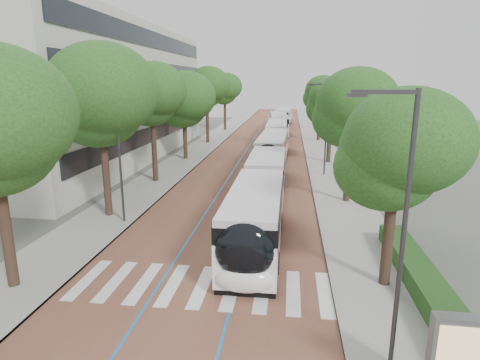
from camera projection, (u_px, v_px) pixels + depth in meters
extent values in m
plane|color=#51544C|center=(192.00, 299.00, 15.68)|extent=(160.00, 160.00, 0.00)
cube|color=brown|center=(262.00, 144.00, 54.21)|extent=(11.00, 140.00, 0.02)
cube|color=gray|center=(208.00, 143.00, 55.10)|extent=(4.00, 140.00, 0.12)
cube|color=gray|center=(318.00, 145.00, 53.31)|extent=(4.00, 140.00, 0.12)
cube|color=gray|center=(221.00, 143.00, 54.87)|extent=(0.20, 140.00, 0.14)
cube|color=gray|center=(304.00, 144.00, 53.54)|extent=(0.20, 140.00, 0.14)
cube|color=silver|center=(88.00, 279.00, 17.21)|extent=(0.55, 3.60, 0.01)
cube|color=silver|center=(116.00, 281.00, 17.06)|extent=(0.55, 3.60, 0.01)
cube|color=silver|center=(144.00, 282.00, 16.91)|extent=(0.55, 3.60, 0.01)
cube|color=silver|center=(173.00, 284.00, 16.76)|extent=(0.55, 3.60, 0.01)
cube|color=silver|center=(202.00, 286.00, 16.61)|extent=(0.55, 3.60, 0.01)
cube|color=silver|center=(232.00, 288.00, 16.46)|extent=(0.55, 3.60, 0.01)
cube|color=silver|center=(262.00, 290.00, 16.32)|extent=(0.55, 3.60, 0.01)
cube|color=silver|center=(293.00, 292.00, 16.17)|extent=(0.55, 3.60, 0.01)
cube|color=silver|center=(325.00, 294.00, 16.02)|extent=(0.55, 3.60, 0.01)
cube|color=#2268AA|center=(251.00, 144.00, 54.40)|extent=(0.12, 126.00, 0.01)
cube|color=#2268AA|center=(274.00, 144.00, 54.02)|extent=(0.12, 126.00, 0.01)
cube|color=#B9B7AB|center=(75.00, 93.00, 43.30)|extent=(18.00, 40.00, 14.00)
cube|color=black|center=(158.00, 132.00, 43.18)|extent=(0.12, 38.00, 1.60)
cube|color=black|center=(157.00, 101.00, 42.41)|extent=(0.12, 38.00, 1.60)
cube|color=black|center=(155.00, 70.00, 41.64)|extent=(0.12, 38.00, 1.60)
cube|color=black|center=(154.00, 40.00, 40.92)|extent=(0.12, 38.00, 1.60)
cube|color=#174116|center=(437.00, 302.00, 14.47)|extent=(1.20, 14.00, 0.80)
cylinder|color=#333335|center=(403.00, 237.00, 10.99)|extent=(0.14, 0.14, 8.00)
cube|color=#333335|center=(386.00, 92.00, 10.15)|extent=(1.70, 0.12, 0.12)
cube|color=#333335|center=(357.00, 95.00, 10.25)|extent=(0.50, 0.20, 0.10)
cylinder|color=#333335|center=(326.00, 130.00, 35.08)|extent=(0.14, 0.14, 8.00)
cube|color=#333335|center=(319.00, 84.00, 34.24)|extent=(1.70, 0.12, 0.12)
cube|color=#333335|center=(311.00, 85.00, 34.34)|extent=(0.50, 0.20, 0.10)
cylinder|color=#333335|center=(120.00, 155.00, 23.13)|extent=(0.14, 0.14, 8.00)
cylinder|color=black|center=(7.00, 234.00, 16.02)|extent=(0.44, 0.44, 4.65)
cylinder|color=black|center=(106.00, 177.00, 24.63)|extent=(0.44, 0.44, 5.11)
ellipsoid|color=#1C4315|center=(100.00, 100.00, 23.52)|extent=(6.45, 6.45, 5.48)
cylinder|color=black|center=(154.00, 153.00, 33.32)|extent=(0.44, 0.44, 4.99)
ellipsoid|color=#1C4315|center=(152.00, 97.00, 32.23)|extent=(5.22, 5.22, 4.43)
cylinder|color=black|center=(185.00, 140.00, 43.03)|extent=(0.44, 0.44, 4.35)
ellipsoid|color=#1C4315|center=(184.00, 102.00, 42.08)|extent=(6.24, 6.24, 5.30)
cylinder|color=black|center=(208.00, 124.00, 54.49)|extent=(0.44, 0.44, 5.15)
ellipsoid|color=#1C4315|center=(207.00, 89.00, 53.37)|extent=(5.59, 5.59, 4.75)
cylinder|color=black|center=(225.00, 116.00, 68.98)|extent=(0.44, 0.44, 4.82)
ellipsoid|color=#1C4315|center=(225.00, 90.00, 67.93)|extent=(5.40, 5.40, 4.59)
cylinder|color=black|center=(388.00, 242.00, 16.22)|extent=(0.44, 0.44, 3.92)
ellipsoid|color=#1C4315|center=(396.00, 155.00, 15.37)|extent=(4.78, 4.78, 4.06)
cylinder|color=black|center=(348.00, 171.00, 27.71)|extent=(0.44, 0.44, 4.49)
ellipsoid|color=#1C4315|center=(352.00, 111.00, 26.73)|extent=(5.43, 5.43, 4.62)
cylinder|color=black|center=(329.00, 142.00, 41.22)|extent=(0.44, 0.44, 4.29)
ellipsoid|color=#1C4315|center=(331.00, 104.00, 40.29)|extent=(5.20, 5.20, 4.42)
cylinder|color=black|center=(319.00, 125.00, 56.60)|extent=(0.44, 0.44, 4.57)
ellipsoid|color=#1C4315|center=(320.00, 95.00, 55.61)|extent=(4.88, 4.88, 4.15)
cylinder|color=black|center=(263.00, 190.00, 24.62)|extent=(2.30, 0.91, 2.30)
cube|color=white|center=(255.00, 227.00, 19.80)|extent=(2.52, 9.37, 1.82)
cube|color=black|center=(255.00, 205.00, 19.53)|extent=(2.56, 9.18, 0.97)
cube|color=silver|center=(255.00, 193.00, 19.37)|extent=(2.47, 9.18, 0.31)
cube|color=black|center=(255.00, 248.00, 20.06)|extent=(2.47, 8.99, 0.35)
cube|color=white|center=(267.00, 181.00, 28.90)|extent=(2.52, 7.75, 1.82)
cube|color=black|center=(267.00, 166.00, 28.63)|extent=(2.56, 7.59, 0.97)
cube|color=silver|center=(267.00, 157.00, 28.48)|extent=(2.47, 7.59, 0.31)
cube|color=black|center=(266.00, 196.00, 29.16)|extent=(2.47, 7.44, 0.35)
ellipsoid|color=black|center=(245.00, 251.00, 15.26)|extent=(2.35, 1.11, 2.28)
ellipsoid|color=white|center=(244.00, 279.00, 15.49)|extent=(2.35, 1.01, 1.14)
cylinder|color=black|center=(225.00, 260.00, 17.93)|extent=(0.30, 1.00, 1.00)
cylinder|color=black|center=(276.00, 263.00, 17.65)|extent=(0.30, 1.00, 1.00)
cylinder|color=black|center=(253.00, 185.00, 30.83)|extent=(0.30, 1.00, 1.00)
cylinder|color=black|center=(283.00, 186.00, 30.56)|extent=(0.30, 1.00, 1.00)
cylinder|color=black|center=(240.00, 220.00, 23.09)|extent=(0.30, 1.00, 1.00)
cylinder|color=black|center=(279.00, 222.00, 22.81)|extent=(0.30, 1.00, 1.00)
cube|color=white|center=(273.00, 154.00, 39.73)|extent=(2.90, 12.08, 1.82)
cube|color=black|center=(273.00, 143.00, 39.45)|extent=(2.93, 11.84, 0.97)
cube|color=silver|center=(273.00, 136.00, 39.30)|extent=(2.84, 11.83, 0.31)
cube|color=black|center=(273.00, 165.00, 39.99)|extent=(2.83, 11.59, 0.35)
ellipsoid|color=black|center=(268.00, 157.00, 33.94)|extent=(2.39, 1.18, 2.28)
ellipsoid|color=white|center=(267.00, 171.00, 34.16)|extent=(2.38, 1.08, 1.14)
cylinder|color=black|center=(257.00, 169.00, 36.63)|extent=(0.33, 1.01, 1.00)
cylinder|color=black|center=(282.00, 170.00, 36.29)|extent=(0.33, 1.01, 1.00)
cylinder|color=black|center=(265.00, 154.00, 43.72)|extent=(0.33, 1.01, 1.00)
cylinder|color=black|center=(286.00, 155.00, 43.38)|extent=(0.33, 1.01, 1.00)
cube|color=white|center=(277.00, 137.00, 51.65)|extent=(2.62, 12.03, 1.82)
cube|color=black|center=(277.00, 128.00, 51.38)|extent=(2.66, 11.79, 0.97)
cube|color=silver|center=(277.00, 123.00, 51.23)|extent=(2.57, 11.78, 0.31)
cube|color=black|center=(277.00, 145.00, 51.91)|extent=(2.57, 11.54, 0.35)
ellipsoid|color=black|center=(276.00, 138.00, 45.83)|extent=(2.36, 1.12, 2.28)
ellipsoid|color=white|center=(275.00, 147.00, 46.06)|extent=(2.36, 1.02, 1.14)
cylinder|color=black|center=(267.00, 147.00, 48.49)|extent=(0.31, 1.00, 1.00)
cylinder|color=black|center=(285.00, 148.00, 48.24)|extent=(0.31, 1.00, 1.00)
cylinder|color=black|center=(269.00, 139.00, 55.63)|extent=(0.31, 1.00, 1.00)
cylinder|color=black|center=(285.00, 139.00, 55.38)|extent=(0.31, 1.00, 1.00)
cube|color=white|center=(279.00, 126.00, 64.33)|extent=(3.29, 12.14, 1.82)
cube|color=black|center=(279.00, 119.00, 64.06)|extent=(3.31, 11.90, 0.97)
cube|color=silver|center=(279.00, 115.00, 63.90)|extent=(3.22, 11.90, 0.31)
cube|color=black|center=(279.00, 133.00, 64.59)|extent=(3.21, 11.66, 0.35)
ellipsoid|color=black|center=(280.00, 125.00, 58.48)|extent=(2.42, 1.25, 2.28)
ellipsoid|color=white|center=(280.00, 133.00, 58.71)|extent=(2.41, 1.15, 1.14)
cylinder|color=black|center=(272.00, 134.00, 61.09)|extent=(0.37, 1.02, 1.00)
cylinder|color=black|center=(287.00, 134.00, 60.96)|extent=(0.37, 1.02, 1.00)
cylinder|color=black|center=(271.00, 128.00, 68.26)|extent=(0.37, 1.02, 1.00)
cylinder|color=black|center=(285.00, 128.00, 68.13)|extent=(0.37, 1.02, 1.00)
cube|color=white|center=(284.00, 119.00, 76.98)|extent=(3.24, 12.13, 1.82)
cube|color=black|center=(284.00, 113.00, 76.71)|extent=(3.26, 11.89, 0.97)
cube|color=silver|center=(284.00, 109.00, 76.55)|extent=(3.17, 11.89, 0.31)
cube|color=black|center=(283.00, 124.00, 77.24)|extent=(3.16, 11.65, 0.35)
ellipsoid|color=black|center=(281.00, 117.00, 71.22)|extent=(2.41, 1.24, 2.28)
ellipsoid|color=white|center=(281.00, 124.00, 71.45)|extent=(2.41, 1.14, 1.14)
cylinder|color=black|center=(276.00, 124.00, 73.93)|extent=(0.36, 1.02, 1.00)
cylinder|color=black|center=(288.00, 125.00, 73.53)|extent=(0.36, 1.02, 1.00)
cylinder|color=black|center=(279.00, 121.00, 80.99)|extent=(0.36, 1.02, 1.00)
cylinder|color=black|center=(291.00, 121.00, 80.59)|extent=(0.36, 1.02, 1.00)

